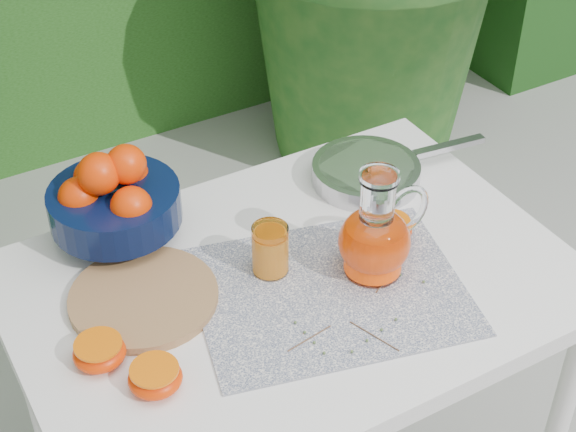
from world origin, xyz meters
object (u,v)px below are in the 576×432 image
cutting_board (144,297)px  juice_pitcher (376,238)px  fruit_bowl (113,198)px  white_table (293,311)px  saute_pan (368,172)px

cutting_board → juice_pitcher: juice_pitcher is taller
cutting_board → fruit_bowl: fruit_bowl is taller
white_table → cutting_board: (-0.26, 0.08, 0.09)m
fruit_bowl → saute_pan: bearing=-9.7°
fruit_bowl → juice_pitcher: juice_pitcher is taller
fruit_bowl → juice_pitcher: (0.37, -0.33, -0.01)m
fruit_bowl → saute_pan: 0.53m
cutting_board → saute_pan: (0.54, 0.11, 0.01)m
juice_pitcher → fruit_bowl: bearing=138.1°
white_table → saute_pan: size_ratio=2.47×
white_table → juice_pitcher: juice_pitcher is taller
fruit_bowl → juice_pitcher: size_ratio=1.38×
fruit_bowl → cutting_board: bearing=-98.2°
saute_pan → cutting_board: bearing=-168.8°
white_table → saute_pan: bearing=33.3°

